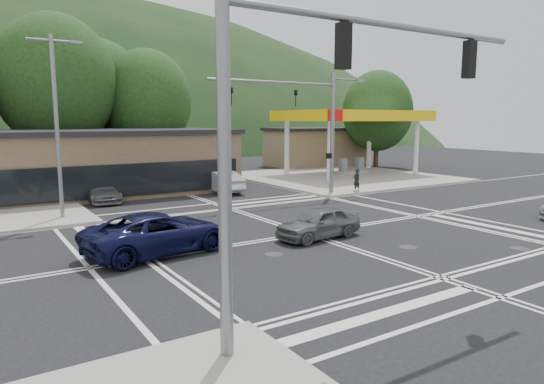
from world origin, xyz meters
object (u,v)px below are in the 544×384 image
car_queue_a (220,181)px  car_queue_b (197,173)px  car_blue_west (159,233)px  pedestrian (357,180)px  car_grey_center (319,223)px  car_northbound (101,191)px

car_queue_a → car_queue_b: size_ratio=0.90×
car_blue_west → car_queue_a: bearing=-44.7°
car_blue_west → pedestrian: (16.35, 7.00, 0.14)m
car_queue_a → pedestrian: size_ratio=2.95×
car_blue_west → car_queue_b: (9.50, 17.78, 0.08)m
car_blue_west → car_grey_center: 6.65m
car_blue_west → car_queue_b: car_queue_b is taller
car_queue_b → pedestrian: bearing=120.7°
car_queue_a → pedestrian: (7.42, -5.62, 0.17)m
car_queue_b → car_northbound: size_ratio=1.14×
car_blue_west → pedestrian: size_ratio=3.65×
car_queue_a → car_blue_west: bearing=55.4°
car_blue_west → car_northbound: 13.11m
car_northbound → car_queue_a: bearing=-0.3°
car_blue_west → car_queue_b: bearing=-37.5°
car_blue_west → car_grey_center: size_ratio=1.44×
car_grey_center → car_blue_west: bearing=-106.9°
car_grey_center → car_queue_a: size_ratio=0.86×
car_queue_a → car_grey_center: bearing=80.8°
car_grey_center → car_queue_a: car_queue_a is taller
car_grey_center → car_northbound: size_ratio=0.89×
car_queue_a → pedestrian: 9.31m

